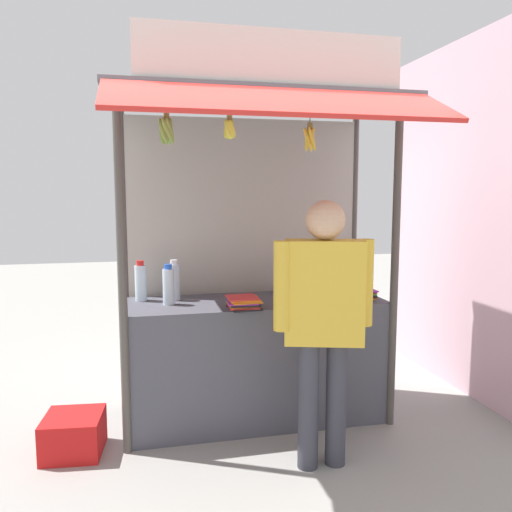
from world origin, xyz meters
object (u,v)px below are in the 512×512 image
object	(u,v)px
water_bottle_rear_center	(168,286)
magazine_stack_far_right	(303,301)
water_bottle_front_right	(174,281)
vendor_person	(324,310)
banana_bunch_rightmost	(229,129)
magazine_stack_back_left	(358,293)
water_bottle_mid_right	(278,282)
plastic_crate	(74,434)
banana_bunch_inner_left	(167,131)
banana_bunch_leftmost	(310,138)
water_bottle_center	(333,281)
magazine_stack_back_right	(244,303)
water_bottle_mid_left	(141,282)

from	to	relation	value
water_bottle_rear_center	magazine_stack_far_right	world-z (taller)	water_bottle_rear_center
water_bottle_front_right	vendor_person	distance (m)	1.31
banana_bunch_rightmost	magazine_stack_back_left	bearing A→B (deg)	17.95
water_bottle_mid_right	plastic_crate	world-z (taller)	water_bottle_mid_right
banana_bunch_inner_left	vendor_person	size ratio (longest dim) A/B	0.15
banana_bunch_leftmost	plastic_crate	size ratio (longest dim) A/B	0.75
water_bottle_center	vendor_person	size ratio (longest dim) A/B	0.14
magazine_stack_back_left	magazine_stack_back_right	size ratio (longest dim) A/B	0.98
water_bottle_mid_right	banana_bunch_rightmost	world-z (taller)	banana_bunch_rightmost
water_bottle_mid_right	banana_bunch_inner_left	size ratio (longest dim) A/B	0.83
magazine_stack_back_right	banana_bunch_rightmost	bearing A→B (deg)	-124.05
water_bottle_center	magazine_stack_back_left	distance (m)	0.25
banana_bunch_rightmost	banana_bunch_leftmost	size ratio (longest dim) A/B	0.76
magazine_stack_back_left	water_bottle_rear_center	bearing A→B (deg)	176.68
water_bottle_center	vendor_person	distance (m)	1.00
magazine_stack_far_right	magazine_stack_back_left	bearing A→B (deg)	10.63
banana_bunch_inner_left	water_bottle_mid_right	bearing A→B (deg)	34.67
magazine_stack_back_left	banana_bunch_rightmost	world-z (taller)	banana_bunch_rightmost
plastic_crate	magazine_stack_back_left	bearing A→B (deg)	4.92
magazine_stack_back_right	banana_bunch_rightmost	xyz separation A→B (m)	(-0.13, -0.19, 1.21)
water_bottle_front_right	water_bottle_rear_center	world-z (taller)	water_bottle_front_right
water_bottle_rear_center	banana_bunch_rightmost	xyz separation A→B (m)	(0.40, -0.44, 1.11)
banana_bunch_rightmost	banana_bunch_inner_left	world-z (taller)	same
magazine_stack_back_left	plastic_crate	xyz separation A→B (m)	(-2.18, -0.19, -0.86)
water_bottle_rear_center	magazine_stack_back_right	size ratio (longest dim) A/B	1.20
magazine_stack_far_right	plastic_crate	xyz separation A→B (m)	(-1.68, -0.09, -0.84)
magazine_stack_back_left	banana_bunch_inner_left	size ratio (longest dim) A/B	0.94
water_bottle_mid_left	water_bottle_mid_right	size ratio (longest dim) A/B	1.43
banana_bunch_inner_left	plastic_crate	xyz separation A→B (m)	(-0.67, 0.17, -2.06)
water_bottle_mid_left	magazine_stack_back_right	size ratio (longest dim) A/B	1.24
water_bottle_center	water_bottle_mid_right	size ratio (longest dim) A/B	1.10
water_bottle_mid_left	banana_bunch_rightmost	distance (m)	1.41
water_bottle_rear_center	vendor_person	size ratio (longest dim) A/B	0.18
banana_bunch_inner_left	vendor_person	distance (m)	1.52
vendor_person	magazine_stack_back_left	bearing A→B (deg)	68.67
magazine_stack_back_right	magazine_stack_back_left	bearing A→B (deg)	9.56
banana_bunch_leftmost	vendor_person	bearing A→B (deg)	-92.37
magazine_stack_back_right	water_bottle_center	bearing A→B (deg)	23.19
water_bottle_front_right	banana_bunch_leftmost	distance (m)	1.51
magazine_stack_back_left	banana_bunch_inner_left	bearing A→B (deg)	-166.65
water_bottle_front_right	magazine_stack_back_left	bearing A→B (deg)	-9.59
banana_bunch_inner_left	banana_bunch_rightmost	bearing A→B (deg)	0.18
water_bottle_mid_right	plastic_crate	size ratio (longest dim) A/B	0.57
water_bottle_front_right	magazine_stack_back_left	size ratio (longest dim) A/B	1.27
magazine_stack_back_right	banana_bunch_inner_left	size ratio (longest dim) A/B	0.96
water_bottle_rear_center	magazine_stack_back_right	world-z (taller)	water_bottle_rear_center
magazine_stack_far_right	magazine_stack_back_right	bearing A→B (deg)	-171.58
water_bottle_front_right	water_bottle_mid_left	size ratio (longest dim) A/B	1.01
banana_bunch_rightmost	magazine_stack_far_right	bearing A→B (deg)	23.58
water_bottle_mid_right	water_bottle_rear_center	xyz separation A→B (m)	(-0.90, -0.19, 0.04)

